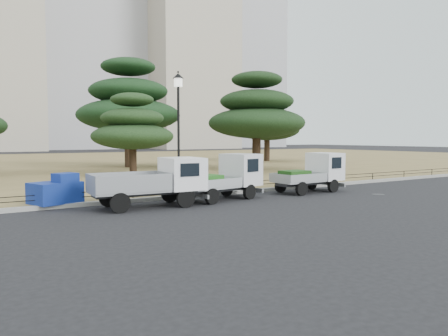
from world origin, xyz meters
TOP-DOWN VIEW (x-y plane):
  - ground at (0.00, 0.00)m, footprint 220.00×220.00m
  - lawn at (0.00, 30.60)m, footprint 120.00×56.00m
  - curb at (0.00, 2.60)m, footprint 120.00×0.25m
  - truck_large at (-3.75, 1.04)m, footprint 4.37×1.92m
  - truck_kei_front at (-0.32, 1.34)m, footprint 3.89×2.18m
  - truck_kei_rear at (4.61, 1.21)m, footprint 3.69×1.73m
  - street_lamp at (-1.80, 2.90)m, footprint 0.48×0.48m
  - pipe_fence at (0.00, 2.75)m, footprint 38.00×0.04m
  - tarp_pile at (-6.96, 3.06)m, footprint 2.05×1.77m
  - manhole at (6.50, -1.20)m, footprint 0.60×0.60m
  - pine_center_left at (-0.22, 12.82)m, footprint 5.33×5.33m
  - pine_center_right at (2.57, 21.13)m, footprint 8.63×8.63m
  - pine_east_near at (10.09, 13.19)m, footprint 7.56×7.56m
  - pine_east_far at (18.53, 22.70)m, footprint 6.93×6.93m
  - tower_east at (40.00, 82.00)m, footprint 20.00×18.00m
  - tower_far_east at (58.00, 90.00)m, footprint 24.00×20.00m
  - radio_tower at (72.00, 85.00)m, footprint 1.80×1.80m

SIDE VIEW (x-z plane):
  - ground at x=0.00m, z-range 0.00..0.00m
  - manhole at x=6.50m, z-range 0.00..0.01m
  - lawn at x=0.00m, z-range 0.00..0.15m
  - curb at x=0.00m, z-range 0.00..0.16m
  - pipe_fence at x=0.00m, z-range 0.24..0.64m
  - tarp_pile at x=-6.96m, z-range 0.03..1.18m
  - truck_kei_rear at x=4.61m, z-range 0.00..1.90m
  - truck_kei_front at x=-0.32m, z-range 0.00..1.94m
  - truck_large at x=-3.75m, z-range 0.10..1.97m
  - pine_center_left at x=-0.22m, z-range 0.57..5.99m
  - street_lamp at x=-1.80m, z-range 1.09..6.41m
  - pine_east_far at x=18.53m, z-range 0.69..7.65m
  - pine_east_near at x=10.09m, z-range 0.74..8.38m
  - pine_center_right at x=2.57m, z-range 0.88..10.03m
  - tower_east at x=40.00m, z-range 0.00..48.00m
  - radio_tower at x=72.00m, z-range -1.46..61.54m
  - tower_far_east at x=58.00m, z-range 0.00..70.00m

